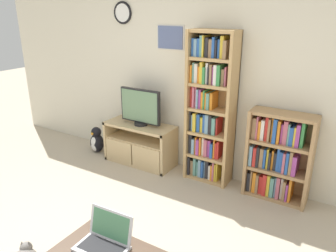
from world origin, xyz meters
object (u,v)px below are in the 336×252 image
object	(u,v)px
laptop	(105,239)
penguin_figurine	(97,141)
tv_stand	(140,144)
bookshelf_tall	(209,110)
bookshelf_short	(277,157)
television	(140,107)

from	to	relation	value
laptop	penguin_figurine	size ratio (longest dim) A/B	0.99
tv_stand	laptop	xyz separation A→B (m)	(1.08, -1.89, 0.17)
bookshelf_tall	laptop	bearing A→B (deg)	-87.15
bookshelf_tall	bookshelf_short	xyz separation A→B (m)	(0.83, 0.00, -0.41)
bookshelf_short	penguin_figurine	world-z (taller)	bookshelf_short
television	penguin_figurine	size ratio (longest dim) A/B	1.54
television	laptop	bearing A→B (deg)	-61.05
tv_stand	penguin_figurine	world-z (taller)	tv_stand
tv_stand	penguin_figurine	size ratio (longest dim) A/B	2.51
bookshelf_tall	penguin_figurine	bearing A→B (deg)	-175.40
bookshelf_short	tv_stand	bearing A→B (deg)	-176.90
bookshelf_tall	penguin_figurine	xyz separation A→B (m)	(-1.74, -0.14, -0.72)
television	bookshelf_short	bearing A→B (deg)	2.89
penguin_figurine	tv_stand	bearing A→B (deg)	3.21
tv_stand	television	distance (m)	0.53
tv_stand	laptop	bearing A→B (deg)	-60.33
bookshelf_short	bookshelf_tall	bearing A→B (deg)	-179.95
bookshelf_tall	penguin_figurine	distance (m)	1.89
bookshelf_short	laptop	size ratio (longest dim) A/B	2.61
bookshelf_short	laptop	world-z (taller)	bookshelf_short
bookshelf_tall	laptop	world-z (taller)	bookshelf_tall
television	bookshelf_short	world-z (taller)	television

